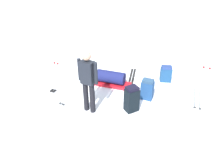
{
  "coord_description": "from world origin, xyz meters",
  "views": [
    {
      "loc": [
        -3.7,
        3.84,
        3.47
      ],
      "look_at": [
        0.0,
        0.0,
        0.7
      ],
      "focal_mm": 33.24,
      "sensor_mm": 36.0,
      "label": 1
    }
  ],
  "objects": [
    {
      "name": "ski_poles_planted_far",
      "position": [
        0.62,
        1.39,
        0.74
      ],
      "size": [
        0.17,
        0.1,
        1.33
      ],
      "color": "#AEB8BB",
      "rests_on": "ground_plane"
    },
    {
      "name": "backpack_bright",
      "position": [
        -0.88,
        -0.56,
        0.3
      ],
      "size": [
        0.41,
        0.36,
        0.62
      ],
      "color": "navy",
      "rests_on": "ground_plane"
    },
    {
      "name": "ski_pair_far",
      "position": [
        0.13,
        -1.09,
        0.01
      ],
      "size": [
        1.1,
        1.57,
        0.05
      ],
      "color": "black",
      "rests_on": "ground_plane"
    },
    {
      "name": "gear_sled",
      "position": [
        0.42,
        -0.39,
        0.22
      ],
      "size": [
        1.36,
        0.95,
        0.49
      ],
      "color": "red",
      "rests_on": "ground_plane"
    },
    {
      "name": "skier_standing",
      "position": [
        -0.12,
        0.99,
        0.95
      ],
      "size": [
        0.55,
        0.3,
        1.7
      ],
      "color": "black",
      "rests_on": "ground_plane"
    },
    {
      "name": "backpack_small_spare",
      "position": [
        -0.72,
        -1.86,
        0.27
      ],
      "size": [
        0.43,
        0.41,
        0.56
      ],
      "color": "navy",
      "rests_on": "ground_plane"
    },
    {
      "name": "ski_pair_near",
      "position": [
        1.43,
        1.17,
        0.01
      ],
      "size": [
        0.86,
        1.67,
        0.05
      ],
      "color": "silver",
      "rests_on": "ground_plane"
    },
    {
      "name": "backpack_large_dark",
      "position": [
        -0.91,
        0.2,
        0.36
      ],
      "size": [
        0.36,
        0.4,
        0.73
      ],
      "color": "black",
      "rests_on": "ground_plane"
    },
    {
      "name": "ground_plane",
      "position": [
        0.0,
        0.0,
        0.0
      ],
      "size": [
        80.0,
        80.0,
        0.0
      ],
      "primitive_type": "plane",
      "color": "white"
    },
    {
      "name": "ski_poles_planted_near",
      "position": [
        -2.2,
        -1.06,
        0.72
      ],
      "size": [
        0.2,
        0.11,
        1.3
      ],
      "color": "#B5BEBF",
      "rests_on": "ground_plane"
    }
  ]
}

